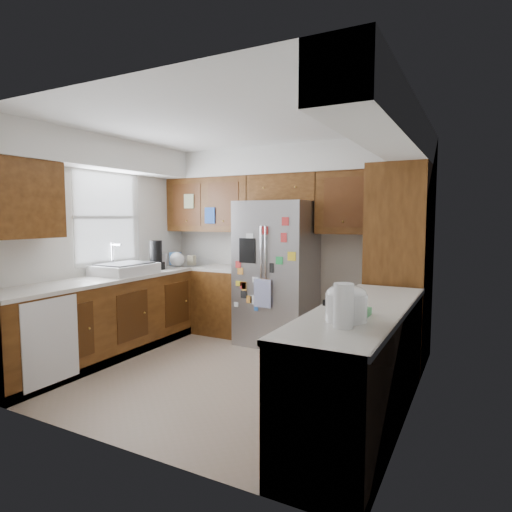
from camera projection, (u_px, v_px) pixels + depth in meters
The scene contains 12 objects.
floor at pixel (228, 372), 4.44m from camera, with size 3.60×3.60×0.00m, color gray.
room_shell at pixel (236, 197), 4.64m from camera, with size 3.64×3.24×2.52m.
left_counter_run at pixel (130, 317), 5.05m from camera, with size 1.36×3.20×0.92m.
right_counter_run at pixel (361, 372), 3.28m from camera, with size 0.63×2.25×0.92m.
pantry at pixel (400, 266), 4.65m from camera, with size 0.60×0.90×2.15m, color #40220C.
fridge at pixel (277, 273), 5.41m from camera, with size 0.90×0.79×1.80m.
bridge_cabinet at pixel (285, 188), 5.51m from camera, with size 0.96×0.34×0.35m, color #40220C.
fridge_top_items at pixel (287, 164), 5.47m from camera, with size 0.83×0.34×0.27m.
sink_assembly at pixel (125, 269), 5.13m from camera, with size 0.52×0.70×0.37m.
left_counter_clutter at pixel (167, 258), 5.76m from camera, with size 0.35×0.93×0.38m.
rice_cooker at pixel (346, 302), 2.82m from camera, with size 0.28×0.27×0.24m.
paper_towel at pixel (343, 306), 2.64m from camera, with size 0.12×0.12×0.28m, color white.
Camera 1 is at (2.27, -3.67, 1.61)m, focal length 30.00 mm.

